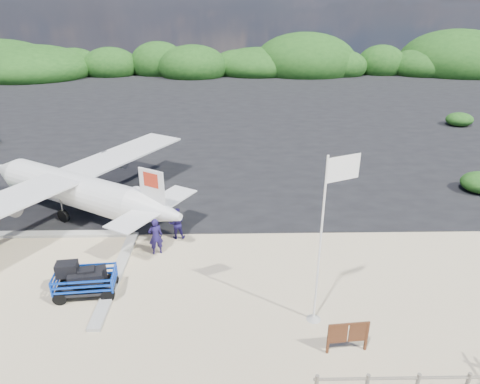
{
  "coord_description": "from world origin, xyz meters",
  "views": [
    {
      "loc": [
        0.58,
        -14.05,
        11.01
      ],
      "look_at": [
        0.94,
        5.62,
        2.07
      ],
      "focal_mm": 32.0,
      "sensor_mm": 36.0,
      "label": 1
    }
  ],
  "objects": [
    {
      "name": "ground",
      "position": [
        0.0,
        0.0,
        0.0
      ],
      "size": [
        160.0,
        160.0,
        0.0
      ],
      "primitive_type": "plane",
      "color": "beige"
    },
    {
      "name": "asphalt_apron",
      "position": [
        0.0,
        30.0,
        0.0
      ],
      "size": [
        90.0,
        50.0,
        0.04
      ],
      "primitive_type": null,
      "color": "#B2B2B2",
      "rests_on": "ground"
    },
    {
      "name": "lagoon",
      "position": [
        -9.0,
        1.5,
        0.0
      ],
      "size": [
        9.0,
        7.0,
        0.4
      ],
      "primitive_type": null,
      "color": "#B2B2B2",
      "rests_on": "ground"
    },
    {
      "name": "vegetation_band",
      "position": [
        0.0,
        55.0,
        0.0
      ],
      "size": [
        124.0,
        8.0,
        4.4
      ],
      "primitive_type": null,
      "color": "#B2B2B2",
      "rests_on": "ground"
    },
    {
      "name": "baggage_cart",
      "position": [
        -5.37,
        0.18,
        0.0
      ],
      "size": [
        2.69,
        1.69,
        1.28
      ],
      "primitive_type": null,
      "rotation": [
        0.0,
        0.0,
        0.09
      ],
      "color": "#0C3BBC",
      "rests_on": "ground"
    },
    {
      "name": "flagpole",
      "position": [
        3.58,
        -1.45,
        0.0
      ],
      "size": [
        1.41,
        1.02,
        6.53
      ],
      "primitive_type": null,
      "rotation": [
        0.0,
        0.0,
        0.41
      ],
      "color": "white",
      "rests_on": "ground"
    },
    {
      "name": "signboard",
      "position": [
        4.41,
        -3.07,
        0.0
      ],
      "size": [
        1.52,
        0.28,
        1.24
      ],
      "primitive_type": null,
      "rotation": [
        0.0,
        0.0,
        0.09
      ],
      "color": "#593019",
      "rests_on": "ground"
    },
    {
      "name": "crew_a",
      "position": [
        -3.03,
        3.24,
        0.92
      ],
      "size": [
        0.78,
        0.65,
        1.84
      ],
      "primitive_type": "imported",
      "rotation": [
        0.0,
        0.0,
        3.5
      ],
      "color": "#1B144B",
      "rests_on": "ground"
    },
    {
      "name": "crew_b",
      "position": [
        -2.23,
        4.67,
        0.82
      ],
      "size": [
        0.86,
        0.7,
        1.64
      ],
      "primitive_type": "imported",
      "rotation": [
        0.0,
        0.0,
        3.24
      ],
      "color": "#1B144B",
      "rests_on": "ground"
    },
    {
      "name": "aircraft_large",
      "position": [
        9.11,
        18.46,
        0.0
      ],
      "size": [
        22.24,
        22.24,
        4.87
      ],
      "primitive_type": null,
      "rotation": [
        0.0,
        0.0,
        2.61
      ],
      "color": "#B2B2B2",
      "rests_on": "ground"
    }
  ]
}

